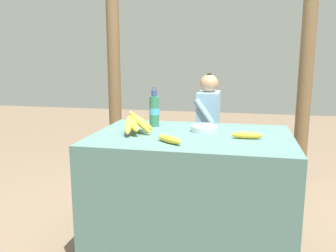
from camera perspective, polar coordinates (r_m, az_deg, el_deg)
name	(u,v)px	position (r m, az deg, el deg)	size (l,w,h in m)	color
ground_plane	(191,245)	(2.61, 3.64, -18.58)	(12.00, 12.00, 0.00)	#75604C
market_counter	(191,192)	(2.44, 3.76, -10.48)	(1.29, 0.89, 0.79)	#4C706B
banana_bunch_ripe	(135,122)	(2.35, -5.29, 0.60)	(0.20, 0.35, 0.16)	#4C381E
serving_bowl	(204,128)	(2.42, 5.81, -0.36)	(0.18, 0.18, 0.04)	silver
water_bottle	(154,111)	(2.58, -2.22, 2.50)	(0.07, 0.07, 0.29)	#337556
loose_banana_front	(169,139)	(2.09, 0.23, -2.15)	(0.19, 0.16, 0.04)	gold
loose_banana_side	(247,135)	(2.25, 12.53, -1.46)	(0.19, 0.05, 0.04)	gold
wooden_bench	(199,149)	(3.57, 4.96, -3.74)	(1.56, 0.32, 0.46)	brown
seated_vendor	(203,123)	(3.47, 5.69, 0.55)	(0.40, 0.39, 1.14)	#564C60
banana_bunch_green	(160,134)	(3.60, -1.24, -1.24)	(0.18, 0.28, 0.14)	#4C381E
support_post_near	(113,47)	(4.09, -8.75, 12.40)	(0.14, 0.14, 2.78)	brown
support_post_far	(308,46)	(3.88, 21.51, 11.84)	(0.14, 0.14, 2.78)	brown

